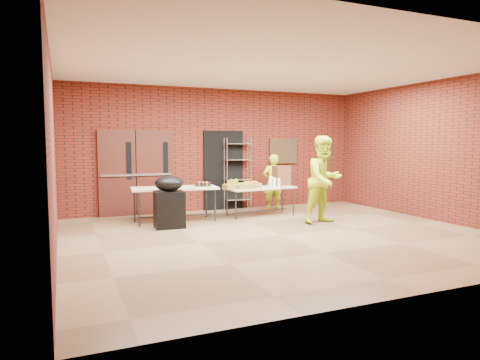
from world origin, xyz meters
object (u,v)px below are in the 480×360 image
object	(u,v)px
wire_rack	(238,174)
table_left	(175,190)
coffee_dispenser	(281,176)
volunteer_woman	(273,182)
table_right	(260,190)
covered_grill	(169,202)
volunteer_man	(324,180)

from	to	relation	value
wire_rack	table_left	size ratio (longest dim) A/B	0.97
coffee_dispenser	volunteer_woman	distance (m)	0.63
coffee_dispenser	table_left	bearing A→B (deg)	-178.05
wire_rack	table_left	bearing A→B (deg)	-146.95
table_right	volunteer_woman	distance (m)	1.05
table_left	volunteer_woman	world-z (taller)	volunteer_woman
table_left	table_right	bearing A→B (deg)	4.14
wire_rack	covered_grill	xyz separation A→B (m)	(-2.28, -1.74, -0.41)
coffee_dispenser	volunteer_woman	xyz separation A→B (m)	(0.06, 0.59, -0.21)
table_left	volunteer_man	xyz separation A→B (m)	(3.02, -1.43, 0.25)
wire_rack	volunteer_woman	xyz separation A→B (m)	(0.83, -0.43, -0.22)
volunteer_woman	covered_grill	bearing A→B (deg)	30.70
volunteer_man	table_right	bearing A→B (deg)	114.97
table_left	volunteer_woman	distance (m)	2.91
covered_grill	volunteer_man	size ratio (longest dim) A/B	0.57
table_left	coffee_dispenser	xyz separation A→B (m)	(2.77, 0.09, 0.23)
coffee_dispenser	volunteer_man	world-z (taller)	volunteer_man
wire_rack	table_right	world-z (taller)	wire_rack
coffee_dispenser	volunteer_man	distance (m)	1.55
coffee_dispenser	volunteer_woman	world-z (taller)	volunteer_woman
coffee_dispenser	covered_grill	distance (m)	3.16
coffee_dispenser	covered_grill	world-z (taller)	coffee_dispenser
volunteer_man	coffee_dispenser	bearing A→B (deg)	90.52
covered_grill	volunteer_woman	distance (m)	3.38
volunteer_woman	wire_rack	bearing A→B (deg)	-19.46
table_right	covered_grill	world-z (taller)	covered_grill
wire_rack	coffee_dispenser	xyz separation A→B (m)	(0.77, -1.02, -0.01)
covered_grill	volunteer_man	distance (m)	3.42
table_right	wire_rack	bearing A→B (deg)	88.34
wire_rack	volunteer_man	world-z (taller)	volunteer_man
table_right	coffee_dispenser	size ratio (longest dim) A/B	3.62
covered_grill	volunteer_man	world-z (taller)	volunteer_man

